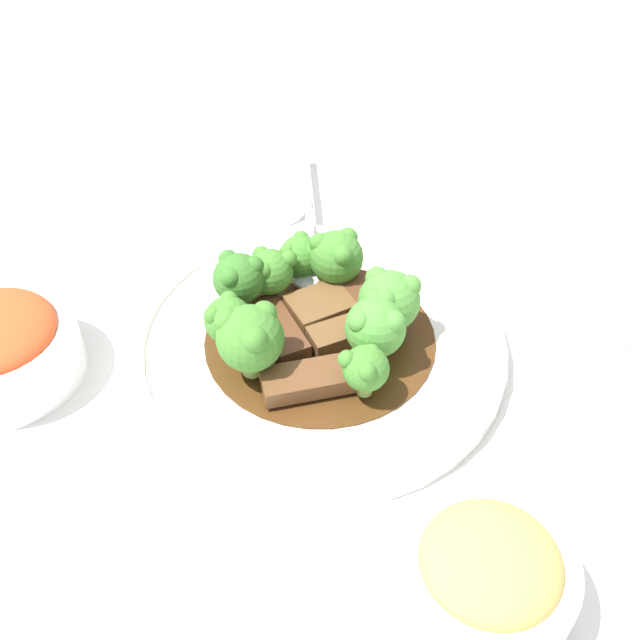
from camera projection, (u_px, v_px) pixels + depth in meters
ground_plane at (320, 351)px, 0.59m from camera, size 4.00×4.00×0.00m
main_plate at (320, 342)px, 0.59m from camera, size 0.29×0.29×0.02m
beef_strip_0 at (320, 307)px, 0.59m from camera, size 0.05×0.04×0.02m
beef_strip_1 at (278, 328)px, 0.58m from camera, size 0.03×0.07×0.01m
beef_strip_2 at (359, 298)px, 0.60m from camera, size 0.08×0.08×0.01m
beef_strip_3 at (312, 379)px, 0.54m from camera, size 0.08×0.05×0.01m
beef_strip_4 at (342, 334)px, 0.57m from camera, size 0.05×0.03×0.01m
broccoli_floret_0 at (300, 256)px, 0.62m from camera, size 0.04×0.04×0.04m
broccoli_floret_1 at (270, 271)px, 0.59m from camera, size 0.04×0.04×0.05m
broccoli_floret_2 at (250, 337)px, 0.53m from camera, size 0.05×0.05×0.06m
broccoli_floret_3 at (375, 327)px, 0.54m from camera, size 0.05×0.05×0.05m
broccoli_floret_4 at (389, 300)px, 0.56m from camera, size 0.05×0.05×0.05m
broccoli_floret_5 at (336, 256)px, 0.60m from camera, size 0.04×0.04×0.05m
broccoli_floret_6 at (228, 320)px, 0.55m from camera, size 0.04×0.04×0.05m
broccoli_floret_7 at (239, 278)px, 0.58m from camera, size 0.04×0.04×0.05m
broccoli_floret_8 at (361, 370)px, 0.52m from camera, size 0.03×0.03×0.04m
serving_spoon at (313, 253)px, 0.64m from camera, size 0.12×0.23×0.01m
side_bowl_appetizer at (487, 576)px, 0.42m from camera, size 0.10×0.10×0.06m
sauce_dish at (273, 202)px, 0.73m from camera, size 0.07×0.07×0.01m
paper_napkin at (603, 305)px, 0.63m from camera, size 0.13×0.10×0.01m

